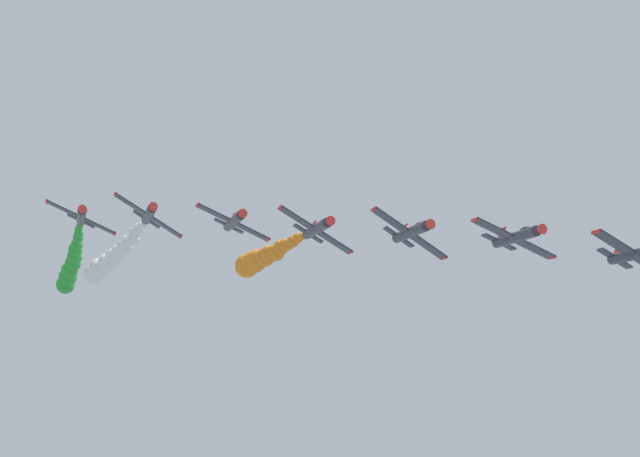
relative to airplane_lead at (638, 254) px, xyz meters
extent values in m
cylinder|color=#333842|center=(0.01, -0.18, -0.03)|extent=(1.49, 9.00, 1.49)
cube|color=#333842|center=(0.06, -0.58, -0.11)|extent=(8.16, 1.90, 4.56)
cylinder|color=red|center=(4.10, -0.58, 2.09)|extent=(0.49, 1.40, 0.49)
cube|color=#333842|center=(-0.01, -4.18, 0.02)|extent=(3.42, 1.20, 1.98)
cube|color=red|center=(-0.45, -4.28, 0.82)|extent=(0.89, 1.10, 1.47)
cylinder|color=#333842|center=(9.33, -7.25, 2.27)|extent=(1.44, 9.00, 1.44)
cone|color=red|center=(9.33, -2.15, 2.27)|extent=(1.37, 1.20, 1.37)
cube|color=#333842|center=(9.37, -7.65, 2.17)|extent=(8.54, 1.90, 3.75)
cylinder|color=red|center=(5.13, -7.65, 0.38)|extent=(0.47, 1.40, 0.47)
cylinder|color=red|center=(13.60, -7.65, 3.97)|extent=(0.47, 1.40, 0.47)
cube|color=#333842|center=(9.31, -11.25, 2.31)|extent=(3.57, 1.20, 1.65)
cube|color=red|center=(8.95, -11.35, 3.16)|extent=(0.75, 1.10, 1.53)
ellipsoid|color=black|center=(9.13, -5.45, 2.72)|extent=(1.01, 2.20, 0.96)
cylinder|color=#333842|center=(18.52, -13.04, 3.27)|extent=(1.52, 9.00, 1.52)
cone|color=red|center=(18.52, -7.94, 3.27)|extent=(1.44, 1.20, 1.44)
cube|color=#333842|center=(18.58, -13.44, 3.18)|extent=(7.87, 1.90, 5.07)
cylinder|color=red|center=(14.69, -13.44, 0.72)|extent=(0.50, 1.40, 0.50)
cylinder|color=red|center=(22.46, -13.44, 5.64)|extent=(0.50, 1.40, 0.50)
cube|color=#333842|center=(18.50, -17.04, 3.31)|extent=(3.31, 1.20, 2.18)
cube|color=red|center=(18.01, -17.14, 4.08)|extent=(0.97, 1.10, 1.43)
ellipsoid|color=black|center=(18.26, -11.24, 3.68)|extent=(1.05, 2.20, 1.02)
cylinder|color=#333842|center=(27.15, -19.33, 4.23)|extent=(1.51, 9.00, 1.51)
cone|color=red|center=(27.15, -14.23, 4.23)|extent=(1.43, 1.20, 1.43)
cube|color=#333842|center=(27.20, -19.73, 4.14)|extent=(8.02, 1.90, 4.82)
cylinder|color=red|center=(23.23, -19.73, 1.81)|extent=(0.49, 1.40, 0.49)
cylinder|color=red|center=(31.16, -19.73, 6.47)|extent=(0.49, 1.40, 0.49)
cube|color=#333842|center=(27.12, -23.33, 4.27)|extent=(3.37, 1.20, 2.08)
cube|color=red|center=(26.66, -23.43, 5.06)|extent=(0.93, 1.10, 1.45)
ellipsoid|color=black|center=(26.90, -17.53, 4.66)|extent=(1.04, 2.20, 1.01)
sphere|color=orange|center=(27.18, -25.93, 4.31)|extent=(0.92, 0.92, 0.92)
sphere|color=orange|center=(27.29, -27.53, 4.33)|extent=(1.24, 1.24, 1.24)
sphere|color=orange|center=(27.52, -29.14, 4.13)|extent=(1.44, 1.44, 1.44)
sphere|color=orange|center=(27.66, -30.74, 4.00)|extent=(1.42, 1.42, 1.42)
sphere|color=orange|center=(27.68, -32.34, 4.12)|extent=(1.64, 1.64, 1.64)
sphere|color=orange|center=(27.94, -33.95, 4.01)|extent=(1.89, 1.89, 1.89)
sphere|color=orange|center=(28.18, -35.55, 3.60)|extent=(2.21, 2.21, 2.21)
sphere|color=orange|center=(28.70, -37.15, 3.54)|extent=(2.30, 2.30, 2.30)
sphere|color=orange|center=(28.91, -38.76, 3.35)|extent=(2.49, 2.49, 2.49)
sphere|color=orange|center=(29.60, -40.36, 3.17)|extent=(2.78, 2.78, 2.78)
sphere|color=orange|center=(29.81, -41.96, 3.04)|extent=(3.01, 3.01, 3.01)
sphere|color=orange|center=(30.42, -43.57, 2.72)|extent=(3.22, 3.22, 3.22)
cylinder|color=#333842|center=(34.84, -28.06, 6.12)|extent=(1.45, 9.00, 1.45)
cone|color=red|center=(34.84, -22.96, 6.12)|extent=(1.38, 1.20, 1.38)
cube|color=#333842|center=(34.88, -28.46, 6.03)|extent=(8.47, 1.90, 3.92)
cylinder|color=red|center=(30.68, -28.46, 4.15)|extent=(0.48, 1.40, 0.48)
cylinder|color=red|center=(39.08, -28.46, 7.91)|extent=(0.48, 1.40, 0.48)
cube|color=#333842|center=(34.82, -32.06, 6.16)|extent=(3.54, 1.20, 1.72)
cube|color=red|center=(34.44, -32.16, 7.00)|extent=(0.78, 1.10, 1.52)
ellipsoid|color=black|center=(34.64, -26.26, 6.57)|extent=(1.02, 2.20, 0.97)
cylinder|color=#333842|center=(44.25, -33.41, 7.38)|extent=(1.51, 9.00, 1.51)
cone|color=red|center=(44.25, -28.31, 7.38)|extent=(1.44, 1.20, 1.44)
cube|color=#333842|center=(44.30, -33.81, 7.29)|extent=(7.96, 1.90, 4.93)
cylinder|color=red|center=(40.36, -33.81, 4.90)|extent=(0.49, 1.40, 0.49)
cylinder|color=red|center=(48.23, -33.81, 9.68)|extent=(0.49, 1.40, 0.49)
cube|color=#333842|center=(44.22, -37.41, 7.42)|extent=(3.34, 1.20, 2.12)
cube|color=red|center=(43.74, -37.51, 8.20)|extent=(0.95, 1.10, 1.44)
ellipsoid|color=black|center=(43.99, -31.61, 7.80)|extent=(1.05, 2.20, 1.01)
sphere|color=white|center=(44.21, -40.29, 7.33)|extent=(0.89, 0.89, 0.89)
sphere|color=white|center=(44.46, -42.17, 7.32)|extent=(1.13, 1.13, 1.13)
sphere|color=white|center=(44.68, -44.04, 7.22)|extent=(1.45, 1.45, 1.45)
sphere|color=white|center=(44.96, -45.92, 6.96)|extent=(1.63, 1.63, 1.63)
sphere|color=white|center=(45.13, -47.79, 6.42)|extent=(1.83, 1.83, 1.83)
sphere|color=white|center=(45.69, -49.67, 6.26)|extent=(1.83, 1.83, 1.83)
sphere|color=white|center=(45.99, -51.55, 5.77)|extent=(2.19, 2.19, 2.19)
sphere|color=white|center=(46.59, -53.42, 5.24)|extent=(2.24, 2.24, 2.24)
sphere|color=white|center=(47.19, -55.30, 4.79)|extent=(2.48, 2.48, 2.48)
sphere|color=white|center=(48.01, -57.17, 4.13)|extent=(2.70, 2.70, 2.70)
sphere|color=white|center=(49.05, -59.05, 3.48)|extent=(2.99, 2.99, 2.99)
sphere|color=white|center=(49.73, -60.93, 2.88)|extent=(3.02, 3.02, 3.02)
cylinder|color=#333842|center=(51.99, -41.02, 8.03)|extent=(1.45, 9.00, 1.45)
cone|color=red|center=(51.99, -35.92, 8.03)|extent=(1.38, 1.20, 1.38)
cube|color=#333842|center=(52.03, -41.42, 7.94)|extent=(8.48, 1.90, 3.90)
cylinder|color=red|center=(47.83, -41.42, 6.07)|extent=(0.48, 1.40, 0.48)
cylinder|color=red|center=(56.23, -41.42, 9.81)|extent=(0.48, 1.40, 0.48)
cube|color=#333842|center=(51.97, -45.02, 8.07)|extent=(3.55, 1.20, 1.71)
cube|color=red|center=(51.60, -45.12, 8.91)|extent=(0.78, 1.10, 1.52)
ellipsoid|color=black|center=(51.79, -39.22, 8.48)|extent=(1.02, 2.20, 0.96)
sphere|color=green|center=(52.07, -48.39, 7.87)|extent=(0.95, 0.95, 0.95)
sphere|color=green|center=(52.20, -50.77, 7.84)|extent=(1.06, 1.06, 1.06)
sphere|color=green|center=(52.12, -53.15, 7.62)|extent=(1.30, 1.30, 1.30)
sphere|color=green|center=(52.19, -55.52, 7.34)|extent=(1.45, 1.45, 1.45)
sphere|color=green|center=(52.28, -57.90, 6.71)|extent=(1.73, 1.73, 1.73)
sphere|color=green|center=(52.43, -60.27, 6.27)|extent=(2.05, 2.05, 2.05)
sphere|color=green|center=(52.50, -62.65, 5.57)|extent=(2.25, 2.25, 2.25)
sphere|color=green|center=(52.69, -65.03, 4.85)|extent=(2.42, 2.42, 2.42)
sphere|color=green|center=(53.12, -67.40, 4.05)|extent=(2.55, 2.55, 2.55)
sphere|color=green|center=(53.35, -69.78, 3.24)|extent=(2.79, 2.79, 2.79)
sphere|color=green|center=(53.67, -72.16, 2.24)|extent=(2.88, 2.88, 2.88)
camera|label=1|loc=(53.29, 80.78, -11.62)|focal=53.68mm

